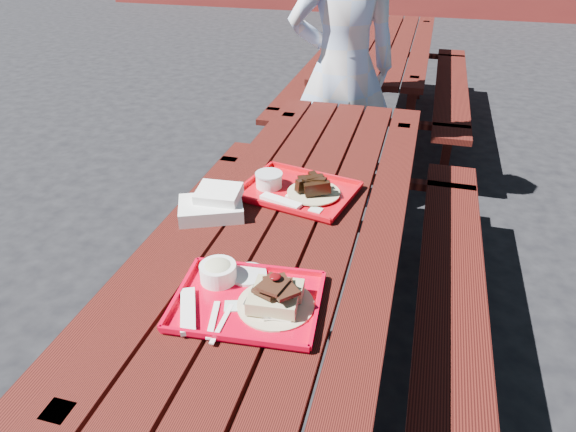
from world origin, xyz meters
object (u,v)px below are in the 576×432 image
object	(u,v)px
picnic_table_near	(298,255)
far_tray	(296,189)
picnic_table_far	(382,65)
person	(343,70)
near_tray	(249,292)

from	to	relation	value
picnic_table_near	far_tray	size ratio (longest dim) A/B	5.17
picnic_table_far	far_tray	size ratio (longest dim) A/B	5.17
picnic_table_near	picnic_table_far	xyz separation A→B (m)	(0.00, 2.80, 0.00)
picnic_table_near	far_tray	distance (m)	0.25
far_tray	picnic_table_far	bearing A→B (deg)	89.07
picnic_table_near	person	xyz separation A→B (m)	(-0.10, 1.42, 0.32)
picnic_table_far	near_tray	xyz separation A→B (m)	(-0.02, -3.30, 0.22)
far_tray	person	xyz separation A→B (m)	(-0.06, 1.30, 0.11)
picnic_table_far	far_tray	distance (m)	2.68
near_tray	far_tray	size ratio (longest dim) A/B	0.91
picnic_table_near	person	distance (m)	1.46
picnic_table_far	far_tray	world-z (taller)	far_tray
picnic_table_near	person	world-z (taller)	person
picnic_table_near	near_tray	xyz separation A→B (m)	(-0.02, -0.50, 0.22)
picnic_table_near	picnic_table_far	world-z (taller)	same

